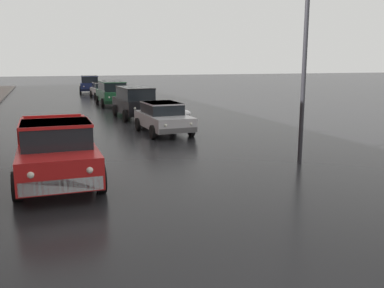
# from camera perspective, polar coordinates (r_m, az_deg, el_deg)

# --- Properties ---
(snow_bank_near_corner_right) EXTENTS (2.22, 0.92, 0.60)m
(snow_bank_near_corner_right) POSITION_cam_1_polar(r_m,az_deg,el_deg) (24.48, -2.60, 4.10)
(snow_bank_near_corner_right) COLOR white
(snow_bank_near_corner_right) RESTS_ON ground
(pickup_truck_red_approaching_near_lane) EXTENTS (2.20, 5.08, 1.76)m
(pickup_truck_red_approaching_near_lane) POSITION_cam_1_polar(r_m,az_deg,el_deg) (12.13, -17.85, -0.85)
(pickup_truck_red_approaching_near_lane) COLOR red
(pickup_truck_red_approaching_near_lane) RESTS_ON ground
(sedan_silver_parked_kerbside_close) EXTENTS (2.08, 4.21, 1.42)m
(sedan_silver_parked_kerbside_close) POSITION_cam_1_polar(r_m,az_deg,el_deg) (19.64, -3.95, 3.68)
(sedan_silver_parked_kerbside_close) COLOR #B7B7BC
(sedan_silver_parked_kerbside_close) RESTS_ON ground
(suv_black_parked_kerbside_mid) EXTENTS (2.19, 4.62, 1.82)m
(suv_black_parked_kerbside_mid) POSITION_cam_1_polar(r_m,az_deg,el_deg) (25.08, -7.70, 5.76)
(suv_black_parked_kerbside_mid) COLOR black
(suv_black_parked_kerbside_mid) RESTS_ON ground
(suv_green_parked_far_down_block) EXTENTS (2.09, 4.79, 1.82)m
(suv_green_parked_far_down_block) POSITION_cam_1_polar(r_m,az_deg,el_deg) (32.58, -10.78, 6.88)
(suv_green_parked_far_down_block) COLOR #1E5633
(suv_green_parked_far_down_block) RESTS_ON ground
(sedan_white_queued_behind_truck) EXTENTS (1.95, 4.19, 1.42)m
(sedan_white_queued_behind_truck) POSITION_cam_1_polar(r_m,az_deg,el_deg) (39.73, -12.10, 7.21)
(sedan_white_queued_behind_truck) COLOR silver
(sedan_white_queued_behind_truck) RESTS_ON ground
(suv_darkblue_at_far_intersection) EXTENTS (2.42, 4.60, 1.82)m
(suv_darkblue_at_far_intersection) POSITION_cam_1_polar(r_m,az_deg,el_deg) (46.13, -13.69, 7.95)
(suv_darkblue_at_far_intersection) COLOR navy
(suv_darkblue_at_far_intersection) RESTS_ON ground
(street_lamp_post) EXTENTS (0.44, 0.24, 5.79)m
(street_lamp_post) POSITION_cam_1_polar(r_m,az_deg,el_deg) (13.97, 14.99, 10.60)
(street_lamp_post) COLOR #28282D
(street_lamp_post) RESTS_ON ground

